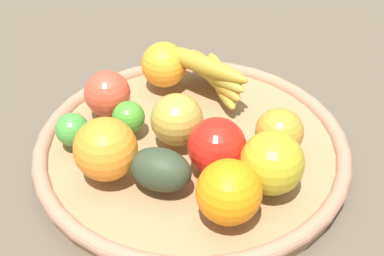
# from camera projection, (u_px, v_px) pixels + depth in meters

# --- Properties ---
(ground_plane) EXTENTS (2.40, 2.40, 0.00)m
(ground_plane) POSITION_uv_depth(u_px,v_px,m) (192.00, 159.00, 0.79)
(ground_plane) COLOR brown
(ground_plane) RESTS_ON ground
(basket) EXTENTS (0.44, 0.44, 0.04)m
(basket) POSITION_uv_depth(u_px,v_px,m) (192.00, 149.00, 0.78)
(basket) COLOR #9D764E
(basket) RESTS_ON ground_plane
(apple_2) EXTENTS (0.09, 0.09, 0.07)m
(apple_2) POSITION_uv_depth(u_px,v_px,m) (107.00, 93.00, 0.80)
(apple_2) COLOR #D14630
(apple_2) RESTS_ON basket
(apple_4) EXTENTS (0.10, 0.10, 0.07)m
(apple_4) POSITION_uv_depth(u_px,v_px,m) (177.00, 119.00, 0.75)
(apple_4) COLOR #B8943C
(apple_4) RESTS_ON basket
(apple_3) EXTENTS (0.09, 0.09, 0.06)m
(apple_3) POSITION_uv_depth(u_px,v_px,m) (279.00, 132.00, 0.73)
(apple_3) COLOR #C1892A
(apple_3) RESTS_ON basket
(avocado) EXTENTS (0.09, 0.08, 0.05)m
(avocado) POSITION_uv_depth(u_px,v_px,m) (160.00, 170.00, 0.68)
(avocado) COLOR #2E3B28
(avocado) RESTS_ON basket
(apple_0) EXTENTS (0.10, 0.10, 0.07)m
(apple_0) POSITION_uv_depth(u_px,v_px,m) (217.00, 147.00, 0.70)
(apple_0) COLOR red
(apple_0) RESTS_ON basket
(lime_0) EXTENTS (0.05, 0.05, 0.05)m
(lime_0) POSITION_uv_depth(u_px,v_px,m) (129.00, 117.00, 0.77)
(lime_0) COLOR #43962C
(lime_0) RESTS_ON basket
(orange_2) EXTENTS (0.11, 0.11, 0.08)m
(orange_2) POSITION_uv_depth(u_px,v_px,m) (229.00, 192.00, 0.64)
(orange_2) COLOR orange
(orange_2) RESTS_ON basket
(banana_bunch) EXTENTS (0.14, 0.16, 0.07)m
(banana_bunch) POSITION_uv_depth(u_px,v_px,m) (211.00, 72.00, 0.85)
(banana_bunch) COLOR #AA9431
(banana_bunch) RESTS_ON basket
(orange_0) EXTENTS (0.11, 0.11, 0.08)m
(orange_0) POSITION_uv_depth(u_px,v_px,m) (105.00, 149.00, 0.69)
(orange_0) COLOR orange
(orange_0) RESTS_ON basket
(orange_1) EXTENTS (0.10, 0.10, 0.07)m
(orange_1) POSITION_uv_depth(u_px,v_px,m) (164.00, 65.00, 0.86)
(orange_1) COLOR orange
(orange_1) RESTS_ON basket
(apple_1) EXTENTS (0.10, 0.10, 0.08)m
(apple_1) POSITION_uv_depth(u_px,v_px,m) (272.00, 163.00, 0.67)
(apple_1) COLOR gold
(apple_1) RESTS_ON basket
(lime_1) EXTENTS (0.06, 0.06, 0.05)m
(lime_1) POSITION_uv_depth(u_px,v_px,m) (72.00, 129.00, 0.75)
(lime_1) COLOR green
(lime_1) RESTS_ON basket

